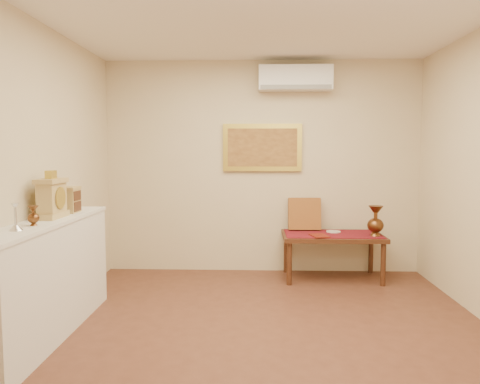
{
  "coord_description": "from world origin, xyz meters",
  "views": [
    {
      "loc": [
        -0.08,
        -3.76,
        1.55
      ],
      "look_at": [
        -0.25,
        1.15,
        1.12
      ],
      "focal_mm": 35.0,
      "sensor_mm": 36.0,
      "label": 1
    }
  ],
  "objects_px": {
    "brass_urn_tall": "(376,217)",
    "display_ledge": "(46,279)",
    "mantel_clock": "(52,198)",
    "wooden_chest": "(70,200)",
    "low_table": "(332,239)"
  },
  "relations": [
    {
      "from": "wooden_chest",
      "to": "low_table",
      "type": "distance_m",
      "value": 3.06
    },
    {
      "from": "mantel_clock",
      "to": "low_table",
      "type": "relative_size",
      "value": 0.34
    },
    {
      "from": "wooden_chest",
      "to": "low_table",
      "type": "xyz_separation_m",
      "value": [
        2.67,
        1.35,
        -0.62
      ]
    },
    {
      "from": "brass_urn_tall",
      "to": "display_ledge",
      "type": "relative_size",
      "value": 0.22
    },
    {
      "from": "brass_urn_tall",
      "to": "low_table",
      "type": "height_order",
      "value": "brass_urn_tall"
    },
    {
      "from": "brass_urn_tall",
      "to": "display_ledge",
      "type": "height_order",
      "value": "brass_urn_tall"
    },
    {
      "from": "low_table",
      "to": "brass_urn_tall",
      "type": "bearing_deg",
      "value": -15.14
    },
    {
      "from": "brass_urn_tall",
      "to": "display_ledge",
      "type": "xyz_separation_m",
      "value": [
        -3.16,
        -1.75,
        -0.28
      ]
    },
    {
      "from": "display_ledge",
      "to": "mantel_clock",
      "type": "distance_m",
      "value": 0.69
    },
    {
      "from": "display_ledge",
      "to": "wooden_chest",
      "type": "height_order",
      "value": "wooden_chest"
    },
    {
      "from": "brass_urn_tall",
      "to": "low_table",
      "type": "bearing_deg",
      "value": 164.86
    },
    {
      "from": "display_ledge",
      "to": "wooden_chest",
      "type": "distance_m",
      "value": 0.81
    },
    {
      "from": "brass_urn_tall",
      "to": "wooden_chest",
      "type": "distance_m",
      "value": 3.4
    },
    {
      "from": "brass_urn_tall",
      "to": "mantel_clock",
      "type": "bearing_deg",
      "value": -153.53
    },
    {
      "from": "mantel_clock",
      "to": "wooden_chest",
      "type": "height_order",
      "value": "mantel_clock"
    }
  ]
}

